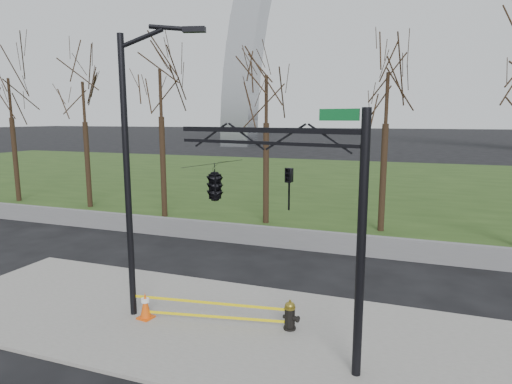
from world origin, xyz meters
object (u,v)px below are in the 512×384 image
(fire_hydrant, at_px, (290,316))
(traffic_signal_mast, at_px, (238,184))
(traffic_cone, at_px, (145,305))
(street_light, at_px, (134,158))

(fire_hydrant, height_order, traffic_signal_mast, traffic_signal_mast)
(traffic_cone, xyz_separation_m, street_light, (-0.29, 0.19, 4.21))
(street_light, xyz_separation_m, traffic_signal_mast, (3.20, -0.19, -0.55))
(street_light, bearing_deg, traffic_signal_mast, -17.58)
(traffic_cone, xyz_separation_m, traffic_signal_mast, (2.91, 0.00, 3.66))
(traffic_cone, bearing_deg, fire_hydrant, 10.86)
(traffic_cone, distance_m, street_light, 4.22)
(fire_hydrant, xyz_separation_m, street_light, (-4.37, -0.59, 4.21))
(street_light, distance_m, traffic_signal_mast, 3.25)
(traffic_cone, relative_size, street_light, 0.09)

